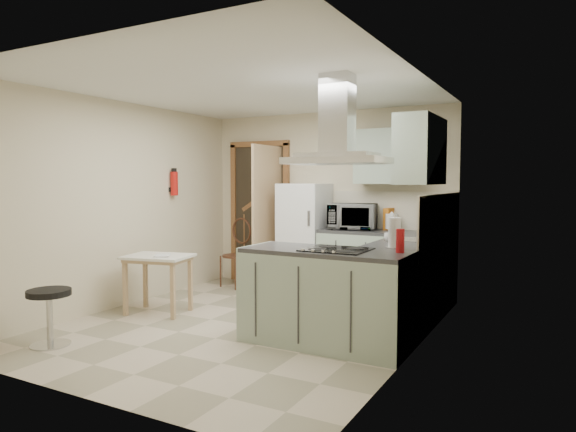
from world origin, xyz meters
The scene contains 28 objects.
floor centered at (0.00, 0.00, 0.00)m, with size 4.20×4.20×0.00m, color #BAAA91.
ceiling centered at (0.00, 0.00, 2.50)m, with size 4.20×4.20×0.00m, color silver.
back_wall centered at (0.00, 2.10, 1.25)m, with size 3.60×3.60×0.00m, color beige.
left_wall centered at (-1.80, 0.00, 1.25)m, with size 4.20×4.20×0.00m, color beige.
right_wall centered at (1.80, 0.00, 1.25)m, with size 4.20×4.20×0.00m, color beige.
doorway centered at (-1.10, 2.07, 1.05)m, with size 1.10×0.12×2.10m, color brown.
fridge centered at (-0.20, 1.80, 0.75)m, with size 0.60×0.60×1.50m, color white.
counter_back centered at (0.66, 1.80, 0.45)m, with size 1.08×0.60×0.90m, color #9EB2A0.
counter_right centered at (1.50, 1.12, 0.45)m, with size 0.60×1.95×0.90m, color #9EB2A0.
splashback centered at (0.96, 2.09, 1.15)m, with size 1.68×0.02×0.50m, color beige.
wall_cabinet_back centered at (0.95, 1.93, 1.85)m, with size 0.85×0.35×0.70m, color #9EB2A0.
wall_cabinet_right centered at (1.62, 0.85, 1.85)m, with size 0.35×0.90×0.70m, color #9EB2A0.
peninsula centered at (1.02, -0.18, 0.45)m, with size 1.55×0.65×0.90m, color #9EB2A0.
hob centered at (1.12, -0.18, 0.91)m, with size 0.58×0.50×0.01m, color black.
extractor_hood centered at (1.12, -0.18, 1.72)m, with size 0.90×0.55×0.10m, color silver.
sink centered at (1.50, 0.95, 0.91)m, with size 0.45×0.40×0.01m, color silver.
fire_extinguisher centered at (-1.74, 0.90, 1.50)m, with size 0.10×0.10×0.32m, color #B2140F.
drop_leaf_table centered at (-1.16, -0.06, 0.34)m, with size 0.72×0.54×0.68m, color tan.
bentwood_chair centered at (-1.21, 1.61, 0.45)m, with size 0.40×0.40×0.90m, color #493018.
stool centered at (-1.23, -1.44, 0.27)m, with size 0.40×0.40×0.53m, color black.
microwave centered at (0.50, 1.81, 1.07)m, with size 0.61×0.41×0.34m, color black.
kettle centered at (1.00, 1.92, 1.02)m, with size 0.16×0.16×0.24m, color white.
cereal_box centered at (0.94, 1.99, 1.04)m, with size 0.08×0.19×0.28m, color #C26516.
soap_bottle centered at (1.56, 1.34, 0.98)m, with size 0.07×0.08×0.16m, color #B9B7C4.
paper_towel centered at (1.55, 0.22, 1.05)m, with size 0.12×0.12×0.30m, color silver.
cup centered at (1.36, 0.70, 0.95)m, with size 0.12×0.12×0.09m, color silver.
red_bottle centered at (1.69, -0.07, 1.01)m, with size 0.07×0.07×0.21m, color #A00D11.
book centered at (-1.14, -0.14, 0.73)m, with size 0.17×0.23×0.10m, color #963239.
Camera 1 is at (2.97, -4.51, 1.53)m, focal length 32.00 mm.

